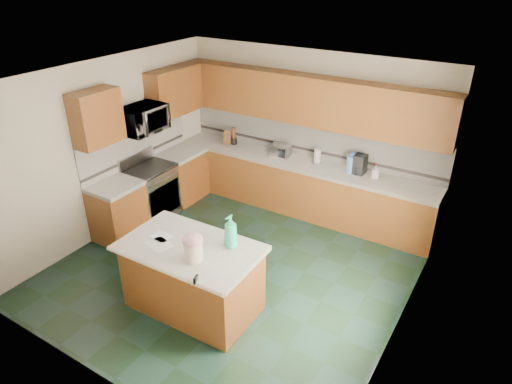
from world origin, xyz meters
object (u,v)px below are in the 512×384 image
Objects in this scene: treat_jar at (193,251)px; soap_bottle_island at (231,231)px; toaster_oven at (280,150)px; island_top at (190,248)px; knife_block at (228,137)px; coffee_maker at (360,164)px; island_base at (193,279)px.

treat_jar is 0.54× the size of soap_bottle_island.
treat_jar reaches higher than toaster_oven.
treat_jar is (0.20, -0.19, 0.14)m from island_top.
toaster_oven is at bearing -9.87° from knife_block.
soap_bottle_island is 1.73× the size of knife_block.
toaster_oven is at bearing 112.69° from treat_jar.
island_top is 6.87× the size of knife_block.
island_base is at bearing -104.77° from coffee_maker.
island_top is 3.32m from knife_block.
island_base is 3.21m from coffee_maker.
soap_bottle_island is at bearing 29.86° from island_top.
soap_bottle_island reaches higher than toaster_oven.
coffee_maker is (0.98, 2.99, 0.64)m from island_base.
knife_block is (-1.51, 2.96, 0.61)m from island_base.
treat_jar reaches higher than island_base.
island_top is 3.97× the size of soap_bottle_island.
knife_block is at bearing -175.92° from coffee_maker.
soap_bottle_island is at bearing -98.23° from coffee_maker.
knife_block is at bearing 116.03° from island_base.
knife_block is (-1.51, 2.96, 0.15)m from island_top.
treat_jar is 0.94× the size of knife_block.
island_base is 3.05m from toaster_oven.
toaster_oven is (-0.84, 2.71, -0.11)m from soap_bottle_island.
island_top is 0.31m from treat_jar.
coffee_maker reaches higher than island_top.
island_top is 5.39× the size of coffee_maker.
island_base is 6.45× the size of knife_block.
treat_jar is 0.73× the size of coffee_maker.
island_top is 5.02× the size of toaster_oven.
soap_bottle_island is 1.26× the size of toaster_oven.
island_base is 3.38m from knife_block.
coffee_maker is (2.49, 0.03, 0.03)m from knife_block.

